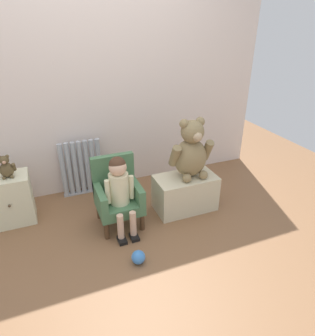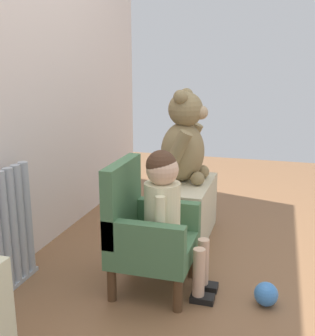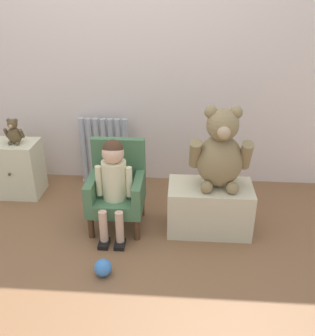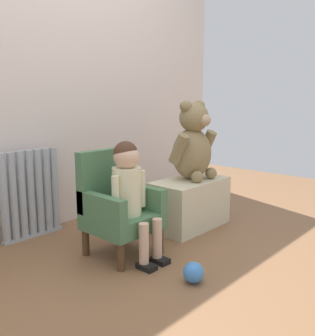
{
  "view_description": "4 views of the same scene",
  "coord_description": "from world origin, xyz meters",
  "views": [
    {
      "loc": [
        -0.49,
        -1.73,
        1.73
      ],
      "look_at": [
        0.43,
        0.57,
        0.45
      ],
      "focal_mm": 32.0,
      "sensor_mm": 36.0,
      "label": 1
    },
    {
      "loc": [
        -1.76,
        -0.06,
        1.09
      ],
      "look_at": [
        0.37,
        0.56,
        0.52
      ],
      "focal_mm": 45.0,
      "sensor_mm": 36.0,
      "label": 2
    },
    {
      "loc": [
        0.48,
        -1.81,
        1.61
      ],
      "look_at": [
        0.31,
        0.53,
        0.46
      ],
      "focal_mm": 40.0,
      "sensor_mm": 36.0,
      "label": 3
    },
    {
      "loc": [
        -1.43,
        -1.12,
        0.94
      ],
      "look_at": [
        0.43,
        0.57,
        0.47
      ],
      "focal_mm": 40.0,
      "sensor_mm": 36.0,
      "label": 4
    }
  ],
  "objects": [
    {
      "name": "child_figure",
      "position": [
        0.02,
        0.41,
        0.45
      ],
      "size": [
        0.25,
        0.35,
        0.69
      ],
      "color": "beige",
      "rests_on": "ground_plane"
    },
    {
      "name": "small_teddy_bear",
      "position": [
        -0.85,
        0.88,
        0.56
      ],
      "size": [
        0.15,
        0.11,
        0.21
      ],
      "color": "brown",
      "rests_on": "small_dresser"
    },
    {
      "name": "back_wall",
      "position": [
        0.0,
        1.27,
        1.2
      ],
      "size": [
        3.8,
        0.05,
        2.4
      ],
      "primitive_type": "cube",
      "color": "silver",
      "rests_on": "ground_plane"
    },
    {
      "name": "radiator",
      "position": [
        -0.19,
        1.15,
        0.3
      ],
      "size": [
        0.43,
        0.05,
        0.6
      ],
      "color": "#A3ABB4",
      "rests_on": "ground_plane"
    },
    {
      "name": "small_dresser",
      "position": [
        -0.88,
        0.89,
        0.23
      ],
      "size": [
        0.37,
        0.3,
        0.47
      ],
      "color": "beige",
      "rests_on": "ground_plane"
    },
    {
      "name": "toy_ball",
      "position": [
        0.02,
        -0.06,
        0.05
      ],
      "size": [
        0.11,
        0.11,
        0.11
      ],
      "primitive_type": "sphere",
      "color": "#3C7BC7",
      "rests_on": "ground_plane"
    },
    {
      "name": "large_teddy_bear",
      "position": [
        0.74,
        0.5,
        0.6
      ],
      "size": [
        0.41,
        0.29,
        0.57
      ],
      "color": "olive",
      "rests_on": "low_bench"
    },
    {
      "name": "ground_plane",
      "position": [
        0.0,
        0.0,
        0.0
      ],
      "size": [
        6.0,
        6.0,
        0.0
      ],
      "primitive_type": "plane",
      "color": "brown"
    },
    {
      "name": "low_bench",
      "position": [
        0.69,
        0.48,
        0.18
      ],
      "size": [
        0.59,
        0.33,
        0.35
      ],
      "primitive_type": "cube",
      "color": "beige",
      "rests_on": "ground_plane"
    },
    {
      "name": "child_armchair",
      "position": [
        0.02,
        0.52,
        0.3
      ],
      "size": [
        0.39,
        0.38,
        0.63
      ],
      "color": "#466F4A",
      "rests_on": "ground_plane"
    }
  ]
}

